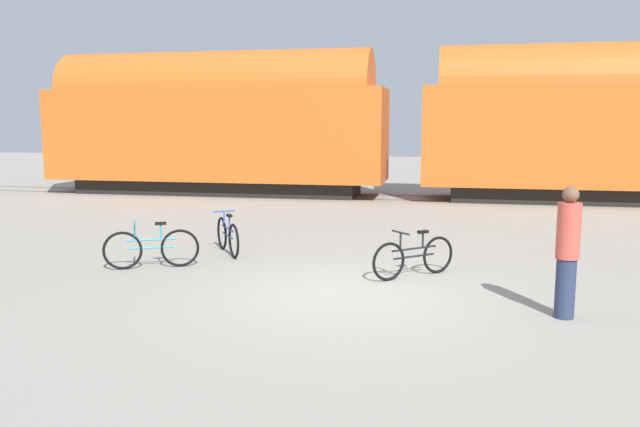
% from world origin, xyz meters
% --- Properties ---
extents(ground_plane, '(80.00, 80.00, 0.00)m').
position_xyz_m(ground_plane, '(0.00, 0.00, 0.00)').
color(ground_plane, gray).
extents(freight_train, '(26.42, 2.93, 5.24)m').
position_xyz_m(freight_train, '(-0.00, 12.80, 2.75)').
color(freight_train, black).
rests_on(freight_train, ground_plane).
extents(rail_near, '(38.42, 0.07, 0.01)m').
position_xyz_m(rail_near, '(0.00, 12.08, 0.01)').
color(rail_near, '#4C4238').
rests_on(rail_near, ground_plane).
extents(rail_far, '(38.42, 0.07, 0.01)m').
position_xyz_m(rail_far, '(0.00, 13.51, 0.01)').
color(rail_far, '#4C4238').
rests_on(rail_far, ground_plane).
extents(bicycle_black, '(1.34, 1.20, 0.82)m').
position_xyz_m(bicycle_black, '(0.96, 1.30, 0.35)').
color(bicycle_black, black).
rests_on(bicycle_black, ground_plane).
extents(bicycle_teal, '(1.59, 0.76, 0.88)m').
position_xyz_m(bicycle_teal, '(-3.79, 1.01, 0.37)').
color(bicycle_teal, black).
rests_on(bicycle_teal, ground_plane).
extents(bicycle_blue, '(0.96, 1.39, 0.86)m').
position_xyz_m(bicycle_blue, '(-2.86, 2.51, 0.37)').
color(bicycle_blue, black).
rests_on(bicycle_blue, ground_plane).
extents(person_in_red, '(0.31, 0.31, 1.81)m').
position_xyz_m(person_in_red, '(3.10, -0.60, 0.92)').
color(person_in_red, '#283351').
rests_on(person_in_red, ground_plane).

